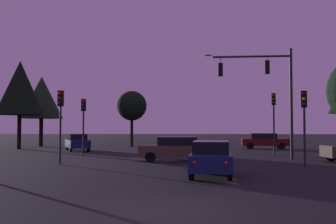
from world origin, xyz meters
The scene contains 13 objects.
ground_plane centered at (0.00, 24.50, 0.00)m, with size 168.00×168.00×0.00m, color black.
traffic_signal_mast_arm centered at (5.94, 15.96, 5.06)m, with size 5.84×0.54×7.37m.
traffic_light_corner_left centered at (-7.06, 18.15, 2.99)m, with size 0.33×0.37×4.21m.
traffic_light_corner_right centered at (-6.69, 11.82, 2.99)m, with size 0.32×0.36×4.21m.
traffic_light_median centered at (7.09, 19.10, 3.29)m, with size 0.34×0.38×4.67m.
traffic_light_far_side centered at (6.85, 11.12, 2.90)m, with size 0.37×0.39×4.08m.
car_nearside_lane centered at (1.53, 6.89, 0.79)m, with size 2.04×4.14×1.52m.
car_crossing_left centered at (-0.16, 14.00, 0.80)m, with size 4.52×1.94×1.52m.
car_far_lane centered at (8.26, 28.08, 0.80)m, with size 4.66×2.07×1.52m.
car_parked_lot centered at (-9.19, 24.14, 0.79)m, with size 3.26×4.55×1.52m.
tree_behind_sign centered at (-15.63, 26.66, 5.95)m, with size 4.63×4.63×8.61m.
tree_left_far centered at (-5.29, 31.41, 4.42)m, with size 3.23×3.23×6.06m.
tree_center_horizon centered at (-15.32, 31.51, 5.38)m, with size 4.64×4.64×7.71m.
Camera 1 is at (0.38, -9.60, 2.11)m, focal length 40.65 mm.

